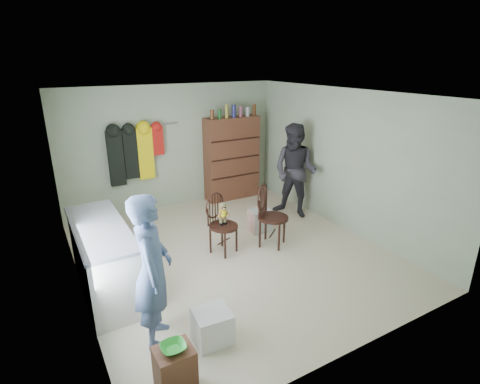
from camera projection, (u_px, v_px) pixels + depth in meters
ground_plane at (233, 254)px, 6.02m from camera, size 5.00×5.00×0.00m
room_walls at (216, 151)px, 5.92m from camera, size 5.00×5.00×5.00m
counter at (104, 258)px, 4.95m from camera, size 0.64×1.86×0.94m
stool at (175, 371)px, 3.45m from camera, size 0.35×0.30×0.49m
bowl at (173, 347)px, 3.35m from camera, size 0.23×0.23×0.06m
plastic_tub at (212, 326)px, 4.11m from camera, size 0.42×0.41×0.37m
chair_front at (221, 220)px, 5.91m from camera, size 0.58×0.58×0.99m
chair_far at (269, 213)px, 6.14m from camera, size 0.67×0.67×1.07m
striped_bag at (260, 220)px, 6.77m from camera, size 0.40×0.32×0.40m
person_left at (152, 271)px, 3.93m from camera, size 0.59×0.73×1.73m
person_right at (295, 171)px, 7.21m from camera, size 1.03×1.11×1.83m
dresser at (232, 158)px, 8.17m from camera, size 1.20×0.39×2.08m
coat_rack at (135, 153)px, 7.15m from camera, size 1.42×0.12×1.09m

